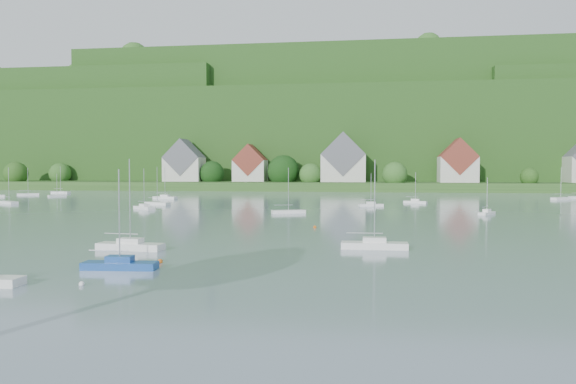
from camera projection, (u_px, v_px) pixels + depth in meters
The scene contains 13 objects.
far_shore_strip at pixel (332, 185), 216.83m from camera, with size 600.00×60.00×3.00m, color #29521E.
forested_ridge at pixel (341, 139), 283.69m from camera, with size 620.00×181.22×69.89m.
village_building_0 at pixel (184, 164), 211.35m from camera, with size 14.00×10.40×16.00m.
village_building_1 at pixel (250, 166), 209.85m from camera, with size 12.00×9.36×14.00m.
village_building_2 at pixel (344, 162), 203.88m from camera, with size 16.00×11.44×18.00m.
village_building_3 at pixel (458, 164), 196.33m from camera, with size 13.00×10.40×15.50m.
near_sailboat_0 at pixel (130, 245), 54.48m from camera, with size 6.70×2.40×8.87m.
near_sailboat_1 at pixel (120, 264), 43.99m from camera, with size 5.94×2.07×7.88m.
near_sailboat_3 at pixel (374, 244), 55.16m from camera, with size 6.52×1.83×8.80m.
mooring_buoy_0 at pixel (160, 263), 46.93m from camera, with size 0.45×0.45×0.45m, color orange.
mooring_buoy_1 at pixel (82, 286), 37.92m from camera, with size 0.38×0.38×0.38m, color white.
mooring_buoy_3 at pixel (315, 228), 74.43m from camera, with size 0.44×0.44×0.44m, color orange.
far_sailboat_cluster at pixel (301, 200), 135.25m from camera, with size 197.52×70.80×8.71m.
Camera 1 is at (13.56, -17.00, 7.96)m, focal length 34.91 mm.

